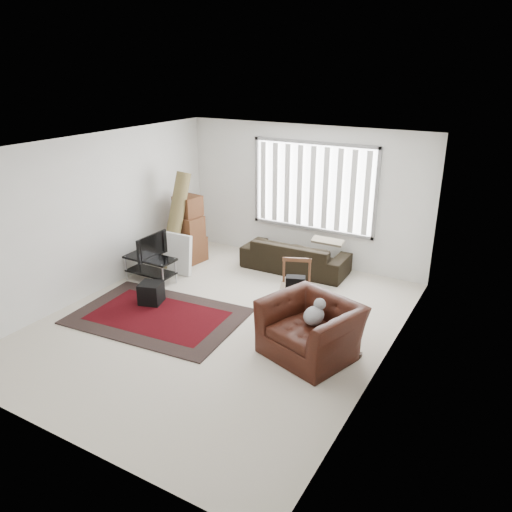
{
  "coord_description": "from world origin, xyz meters",
  "views": [
    {
      "loc": [
        3.87,
        -5.68,
        3.75
      ],
      "look_at": [
        0.42,
        0.37,
        1.05
      ],
      "focal_mm": 35.0,
      "sensor_mm": 36.0,
      "label": 1
    }
  ],
  "objects_px": {
    "side_chair": "(295,286)",
    "moving_boxes": "(189,231)",
    "sofa": "(295,251)",
    "armchair": "(311,325)",
    "tv_stand": "(150,264)"
  },
  "relations": [
    {
      "from": "moving_boxes",
      "to": "armchair",
      "type": "distance_m",
      "value": 4.09
    },
    {
      "from": "armchair",
      "to": "moving_boxes",
      "type": "bearing_deg",
      "value": 168.43
    },
    {
      "from": "moving_boxes",
      "to": "sofa",
      "type": "relative_size",
      "value": 0.66
    },
    {
      "from": "armchair",
      "to": "side_chair",
      "type": "bearing_deg",
      "value": 143.96
    },
    {
      "from": "tv_stand",
      "to": "side_chair",
      "type": "relative_size",
      "value": 1.06
    },
    {
      "from": "side_chair",
      "to": "moving_boxes",
      "type": "bearing_deg",
      "value": 137.68
    },
    {
      "from": "moving_boxes",
      "to": "armchair",
      "type": "bearing_deg",
      "value": -29.79
    },
    {
      "from": "moving_boxes",
      "to": "armchair",
      "type": "relative_size",
      "value": 0.91
    },
    {
      "from": "side_chair",
      "to": "armchair",
      "type": "distance_m",
      "value": 1.16
    },
    {
      "from": "sofa",
      "to": "moving_boxes",
      "type": "bearing_deg",
      "value": 14.43
    },
    {
      "from": "tv_stand",
      "to": "sofa",
      "type": "distance_m",
      "value": 2.73
    },
    {
      "from": "sofa",
      "to": "side_chair",
      "type": "bearing_deg",
      "value": 114.17
    },
    {
      "from": "side_chair",
      "to": "tv_stand",
      "type": "bearing_deg",
      "value": 161.04
    },
    {
      "from": "sofa",
      "to": "side_chair",
      "type": "relative_size",
      "value": 2.26
    },
    {
      "from": "tv_stand",
      "to": "moving_boxes",
      "type": "height_order",
      "value": "moving_boxes"
    }
  ]
}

